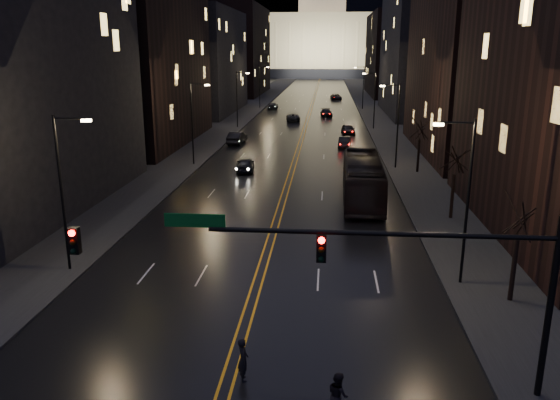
% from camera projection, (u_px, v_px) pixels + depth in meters
% --- Properties ---
extents(ground, '(900.00, 900.00, 0.00)m').
position_uv_depth(ground, '(227.00, 382.00, 20.96)').
color(ground, black).
rests_on(ground, ground).
extents(road, '(20.00, 320.00, 0.02)m').
position_uv_depth(road, '(314.00, 97.00, 145.79)').
color(road, black).
rests_on(road, ground).
extents(sidewalk_left, '(8.00, 320.00, 0.16)m').
position_uv_depth(sidewalk_left, '(262.00, 97.00, 146.93)').
color(sidewalk_left, black).
rests_on(sidewalk_left, ground).
extents(sidewalk_right, '(8.00, 320.00, 0.16)m').
position_uv_depth(sidewalk_right, '(367.00, 97.00, 144.61)').
color(sidewalk_right, black).
rests_on(sidewalk_right, ground).
extents(center_line, '(0.62, 320.00, 0.01)m').
position_uv_depth(center_line, '(314.00, 97.00, 145.78)').
color(center_line, orange).
rests_on(center_line, road).
extents(building_left_near, '(12.00, 28.00, 22.00)m').
position_uv_depth(building_left_near, '(0.00, 68.00, 40.90)').
color(building_left_near, black).
rests_on(building_left_near, ground).
extents(building_left_mid, '(12.00, 30.00, 28.00)m').
position_uv_depth(building_left_mid, '(139.00, 36.00, 70.83)').
color(building_left_mid, black).
rests_on(building_left_mid, ground).
extents(building_left_far, '(12.00, 34.00, 20.00)m').
position_uv_depth(building_left_far, '(205.00, 62.00, 108.38)').
color(building_left_far, black).
rests_on(building_left_far, ground).
extents(building_left_dist, '(12.00, 40.00, 24.00)m').
position_uv_depth(building_left_dist, '(242.00, 51.00, 153.94)').
color(building_left_dist, black).
rests_on(building_left_dist, ground).
extents(building_right_mid, '(12.00, 34.00, 26.00)m').
position_uv_depth(building_right_mid, '(420.00, 46.00, 104.09)').
color(building_right_mid, black).
rests_on(building_right_mid, ground).
extents(building_right_dist, '(12.00, 40.00, 22.00)m').
position_uv_depth(building_right_dist, '(392.00, 54.00, 150.71)').
color(building_right_dist, black).
rests_on(building_right_dist, ground).
extents(capitol, '(90.00, 50.00, 58.50)m').
position_uv_depth(capitol, '(321.00, 39.00, 256.45)').
color(capitol, black).
rests_on(capitol, ground).
extents(traffic_signal, '(17.29, 0.45, 7.00)m').
position_uv_depth(traffic_signal, '(390.00, 264.00, 19.10)').
color(traffic_signal, black).
rests_on(traffic_signal, ground).
extents(streetlamp_right_near, '(2.13, 0.25, 9.00)m').
position_uv_depth(streetlamp_right_near, '(465.00, 194.00, 28.31)').
color(streetlamp_right_near, black).
rests_on(streetlamp_right_near, ground).
extents(streetlamp_left_near, '(2.13, 0.25, 9.00)m').
position_uv_depth(streetlamp_left_near, '(64.00, 186.00, 30.11)').
color(streetlamp_left_near, black).
rests_on(streetlamp_left_near, ground).
extents(streetlamp_right_mid, '(2.13, 0.25, 9.00)m').
position_uv_depth(streetlamp_right_mid, '(396.00, 121.00, 57.12)').
color(streetlamp_right_mid, black).
rests_on(streetlamp_right_mid, ground).
extents(streetlamp_left_mid, '(2.13, 0.25, 9.00)m').
position_uv_depth(streetlamp_left_mid, '(194.00, 119.00, 58.91)').
color(streetlamp_left_mid, black).
rests_on(streetlamp_left_mid, ground).
extents(streetlamp_right_far, '(2.13, 0.25, 9.00)m').
position_uv_depth(streetlamp_right_far, '(374.00, 97.00, 85.92)').
color(streetlamp_right_far, black).
rests_on(streetlamp_right_far, ground).
extents(streetlamp_left_far, '(2.13, 0.25, 9.00)m').
position_uv_depth(streetlamp_left_far, '(238.00, 96.00, 87.72)').
color(streetlamp_left_far, black).
rests_on(streetlamp_left_far, ground).
extents(streetlamp_right_dist, '(2.13, 0.25, 9.00)m').
position_uv_depth(streetlamp_right_dist, '(362.00, 85.00, 114.73)').
color(streetlamp_right_dist, black).
rests_on(streetlamp_right_dist, ground).
extents(streetlamp_left_dist, '(2.13, 0.25, 9.00)m').
position_uv_depth(streetlamp_left_dist, '(260.00, 85.00, 116.53)').
color(streetlamp_left_dist, black).
rests_on(streetlamp_left_dist, ground).
extents(tree_right_near, '(2.40, 2.40, 6.65)m').
position_uv_depth(tree_right_near, '(520.00, 217.00, 26.35)').
color(tree_right_near, black).
rests_on(tree_right_near, ground).
extents(tree_right_mid, '(2.40, 2.40, 6.65)m').
position_uv_depth(tree_right_mid, '(455.00, 160.00, 39.80)').
color(tree_right_mid, black).
rests_on(tree_right_mid, ground).
extents(tree_right_far, '(2.40, 2.40, 6.65)m').
position_uv_depth(tree_right_far, '(420.00, 130.00, 55.16)').
color(tree_right_far, black).
rests_on(tree_right_far, ground).
extents(bus, '(3.36, 13.26, 3.68)m').
position_uv_depth(bus, '(363.00, 179.00, 45.65)').
color(bus, black).
rests_on(bus, ground).
extents(oncoming_car_a, '(2.16, 4.52, 1.49)m').
position_uv_depth(oncoming_car_a, '(245.00, 164.00, 56.99)').
color(oncoming_car_a, black).
rests_on(oncoming_car_a, ground).
extents(oncoming_car_b, '(2.16, 5.15, 1.66)m').
position_uv_depth(oncoming_car_b, '(237.00, 138.00, 73.66)').
color(oncoming_car_b, black).
rests_on(oncoming_car_b, ground).
extents(oncoming_car_c, '(2.78, 5.12, 1.36)m').
position_uv_depth(oncoming_car_c, '(293.00, 117.00, 97.18)').
color(oncoming_car_c, black).
rests_on(oncoming_car_c, ground).
extents(oncoming_car_d, '(2.06, 4.92, 1.42)m').
position_uv_depth(oncoming_car_d, '(273.00, 106.00, 116.59)').
color(oncoming_car_d, black).
rests_on(oncoming_car_d, ground).
extents(receding_car_a, '(1.74, 4.16, 1.34)m').
position_uv_depth(receding_car_a, '(344.00, 142.00, 71.08)').
color(receding_car_a, black).
rests_on(receding_car_a, ground).
extents(receding_car_b, '(2.15, 4.67, 1.55)m').
position_uv_depth(receding_car_b, '(348.00, 129.00, 81.65)').
color(receding_car_b, black).
rests_on(receding_car_b, ground).
extents(receding_car_c, '(2.49, 5.14, 1.44)m').
position_uv_depth(receding_car_c, '(326.00, 113.00, 103.42)').
color(receding_car_c, black).
rests_on(receding_car_c, ground).
extents(receding_car_d, '(3.01, 5.59, 1.49)m').
position_uv_depth(receding_car_d, '(336.00, 97.00, 138.10)').
color(receding_car_d, black).
rests_on(receding_car_d, ground).
extents(pedestrian_a, '(0.60, 0.74, 1.76)m').
position_uv_depth(pedestrian_a, '(243.00, 360.00, 20.88)').
color(pedestrian_a, black).
rests_on(pedestrian_a, ground).
extents(pedestrian_b, '(0.77, 0.94, 1.69)m').
position_uv_depth(pedestrian_b, '(338.00, 395.00, 18.83)').
color(pedestrian_b, black).
rests_on(pedestrian_b, ground).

